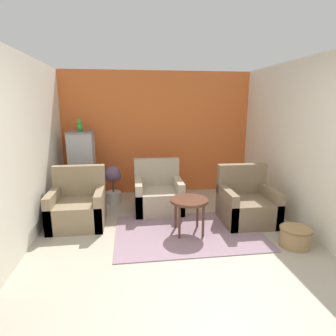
# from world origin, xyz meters

# --- Properties ---
(ground_plane) EXTENTS (20.00, 20.00, 0.00)m
(ground_plane) POSITION_xyz_m (0.00, 0.00, 0.00)
(ground_plane) COLOR #B2A893
(ground_plane) RESTS_ON ground
(wall_back_accent) EXTENTS (4.09, 0.06, 2.58)m
(wall_back_accent) POSITION_xyz_m (0.00, 3.33, 1.29)
(wall_back_accent) COLOR orange
(wall_back_accent) RESTS_ON ground_plane
(wall_left) EXTENTS (0.06, 3.30, 2.58)m
(wall_left) POSITION_xyz_m (-2.02, 1.65, 1.29)
(wall_left) COLOR silver
(wall_left) RESTS_ON ground_plane
(wall_right) EXTENTS (0.06, 3.30, 2.58)m
(wall_right) POSITION_xyz_m (2.02, 1.65, 1.29)
(wall_right) COLOR silver
(wall_right) RESTS_ON ground_plane
(area_rug) EXTENTS (2.19, 1.47, 0.01)m
(area_rug) POSITION_xyz_m (0.25, 1.15, 0.01)
(area_rug) COLOR gray
(area_rug) RESTS_ON ground_plane
(coffee_table) EXTENTS (0.56, 0.56, 0.54)m
(coffee_table) POSITION_xyz_m (0.25, 1.15, 0.47)
(coffee_table) COLOR #512D1E
(coffee_table) RESTS_ON ground_plane
(armchair_left) EXTENTS (0.84, 0.78, 0.92)m
(armchair_left) POSITION_xyz_m (-1.45, 1.70, 0.29)
(armchair_left) COLOR #8E7A5B
(armchair_left) RESTS_ON ground_plane
(armchair_right) EXTENTS (0.84, 0.78, 0.92)m
(armchair_right) POSITION_xyz_m (1.28, 1.45, 0.29)
(armchair_right) COLOR #7A664C
(armchair_right) RESTS_ON ground_plane
(armchair_middle) EXTENTS (0.84, 0.78, 0.92)m
(armchair_middle) POSITION_xyz_m (-0.11, 2.15, 0.29)
(armchair_middle) COLOR tan
(armchair_middle) RESTS_ON ground_plane
(birdcage) EXTENTS (0.55, 0.55, 1.40)m
(birdcage) POSITION_xyz_m (-1.53, 2.83, 0.68)
(birdcage) COLOR slate
(birdcage) RESTS_ON ground_plane
(parrot) EXTENTS (0.11, 0.19, 0.23)m
(parrot) POSITION_xyz_m (-1.53, 2.83, 1.50)
(parrot) COLOR green
(parrot) RESTS_ON birdcage
(potted_plant) EXTENTS (0.34, 0.31, 0.73)m
(potted_plant) POSITION_xyz_m (-0.95, 2.71, 0.42)
(potted_plant) COLOR beige
(potted_plant) RESTS_ON ground_plane
(wicker_basket) EXTENTS (0.42, 0.42, 0.26)m
(wicker_basket) POSITION_xyz_m (1.61, 0.56, 0.14)
(wicker_basket) COLOR #A37F51
(wicker_basket) RESTS_ON ground_plane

